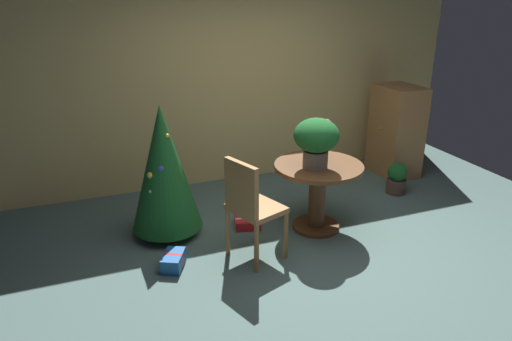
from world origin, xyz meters
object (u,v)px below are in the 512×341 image
flower_vase (316,138)px  gift_box_red (248,222)px  potted_plant (397,178)px  wooden_chair_left (250,204)px  round_dining_table (318,185)px  wooden_cabinet (396,131)px  gift_box_blue (173,261)px  holiday_tree (164,168)px

flower_vase → gift_box_red: bearing=150.0°
potted_plant → wooden_chair_left: bearing=-160.9°
round_dining_table → wooden_cabinet: 2.03m
flower_vase → potted_plant: bearing=19.8°
wooden_chair_left → round_dining_table: bearing=20.0°
flower_vase → gift_box_blue: bearing=-174.3°
round_dining_table → potted_plant: (1.37, 0.46, -0.30)m
gift_box_red → potted_plant: bearing=4.9°
wooden_cabinet → potted_plant: bearing=-122.4°
round_dining_table → potted_plant: 1.47m
wooden_cabinet → gift_box_blue: bearing=-159.3°
round_dining_table → wooden_cabinet: size_ratio=0.76×
holiday_tree → wooden_cabinet: size_ratio=1.14×
wooden_chair_left → gift_box_red: wooden_chair_left is taller
gift_box_red → potted_plant: (2.04, 0.18, 0.15)m
wooden_chair_left → gift_box_blue: size_ratio=3.00×
gift_box_blue → gift_box_red: 1.03m
round_dining_table → wooden_chair_left: wooden_chair_left is taller
wooden_chair_left → potted_plant: size_ratio=2.51×
gift_box_red → potted_plant: size_ratio=0.80×
holiday_tree → gift_box_red: bearing=-11.5°
round_dining_table → holiday_tree: (-1.49, 0.45, 0.24)m
wooden_cabinet → round_dining_table: bearing=-149.0°
round_dining_table → gift_box_blue: round_dining_table is taller
gift_box_blue → potted_plant: (2.94, 0.67, 0.13)m
gift_box_blue → wooden_cabinet: (3.32, 1.26, 0.53)m
gift_box_red → wooden_cabinet: 2.59m
flower_vase → wooden_chair_left: flower_vase is taller
round_dining_table → wooden_chair_left: 0.92m
wooden_chair_left → potted_plant: (2.23, 0.77, -0.37)m
flower_vase → holiday_tree: holiday_tree is taller
wooden_cabinet → potted_plant: wooden_cabinet is taller
wooden_chair_left → gift_box_red: 0.81m
wooden_chair_left → gift_box_blue: 0.88m
flower_vase → holiday_tree: size_ratio=0.37×
flower_vase → gift_box_blue: flower_vase is taller
wooden_chair_left → gift_box_red: (0.19, 0.60, -0.52)m
gift_box_blue → potted_plant: 3.02m
round_dining_table → flower_vase: size_ratio=1.80×
holiday_tree → potted_plant: 2.91m
holiday_tree → potted_plant: bearing=0.2°
potted_plant → gift_box_blue: bearing=-167.2°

